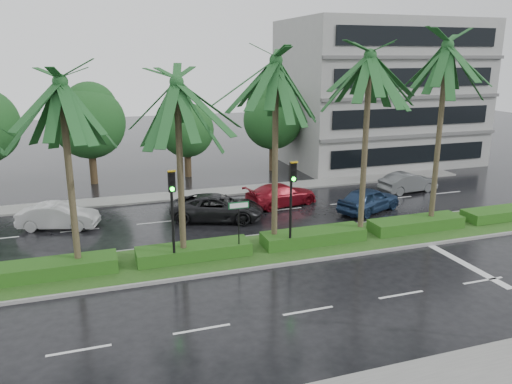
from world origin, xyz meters
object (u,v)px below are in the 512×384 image
object	(u,v)px
car_white	(58,216)
car_blue	(369,200)
signal_median_left	(172,204)
street_sign	(239,215)
car_grey	(408,182)
car_red	(281,195)
car_darkgrey	(217,207)

from	to	relation	value
car_white	car_blue	world-z (taller)	car_blue
signal_median_left	street_sign	distance (m)	3.13
car_blue	car_grey	distance (m)	5.80
car_white	car_red	world-z (taller)	same
signal_median_left	car_red	world-z (taller)	signal_median_left
car_red	car_blue	xyz separation A→B (m)	(4.50, -2.93, 0.06)
signal_median_left	car_darkgrey	distance (m)	7.39
car_red	street_sign	bearing A→B (deg)	132.93
car_darkgrey	car_red	world-z (taller)	car_darkgrey
car_darkgrey	car_blue	distance (m)	9.11
signal_median_left	car_blue	distance (m)	13.53
car_white	car_darkgrey	size ratio (longest dim) A/B	0.80
street_sign	car_darkgrey	size ratio (longest dim) A/B	0.49
street_sign	car_white	bearing A→B (deg)	138.00
car_red	car_darkgrey	bearing A→B (deg)	95.37
car_white	car_red	distance (m)	13.05
car_darkgrey	car_red	size ratio (longest dim) A/B	1.10
car_white	car_grey	xyz separation A→B (m)	(22.48, 0.31, -0.01)
car_blue	car_darkgrey	bearing A→B (deg)	58.19
car_red	car_grey	world-z (taller)	car_red
street_sign	car_darkgrey	distance (m)	6.10
street_sign	car_white	size ratio (longest dim) A/B	0.62
car_white	car_grey	size ratio (longest dim) A/B	1.01
signal_median_left	car_white	size ratio (longest dim) A/B	1.04
car_blue	car_grey	size ratio (longest dim) A/B	1.06
car_white	car_darkgrey	distance (m)	8.66
car_blue	signal_median_left	bearing A→B (deg)	87.68
signal_median_left	car_grey	xyz separation A→B (m)	(17.43, 7.74, -2.31)
street_sign	car_grey	bearing A→B (deg)	27.65
car_red	car_grey	xyz separation A→B (m)	(9.43, 0.14, -0.01)
street_sign	car_grey	world-z (taller)	street_sign
signal_median_left	car_white	xyz separation A→B (m)	(-5.05, 7.43, -2.31)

